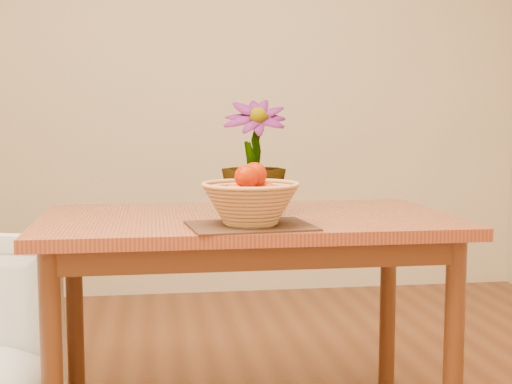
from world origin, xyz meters
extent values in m
cube|color=beige|center=(0.00, 2.25, 1.35)|extent=(4.00, 0.02, 2.70)
cube|color=brown|center=(0.00, 0.30, 0.73)|extent=(1.40, 0.80, 0.04)
cube|color=#4A2511|center=(0.00, 0.30, 0.67)|extent=(1.28, 0.68, 0.08)
cylinder|color=#4A2511|center=(-0.62, -0.02, 0.35)|extent=(0.06, 0.06, 0.71)
cylinder|color=#4A2511|center=(0.62, -0.02, 0.35)|extent=(0.06, 0.06, 0.71)
cylinder|color=#4A2511|center=(-0.62, 0.62, 0.35)|extent=(0.06, 0.06, 0.71)
cylinder|color=#4A2511|center=(0.62, 0.62, 0.35)|extent=(0.06, 0.06, 0.71)
cube|color=#3C2416|center=(-0.02, 0.05, 0.75)|extent=(0.40, 0.32, 0.01)
cylinder|color=tan|center=(-0.02, 0.05, 0.76)|extent=(0.15, 0.15, 0.01)
sphere|color=red|center=(-0.02, 0.05, 0.84)|extent=(0.06, 0.06, 0.06)
sphere|color=red|center=(0.03, 0.09, 0.85)|extent=(0.08, 0.08, 0.08)
sphere|color=red|center=(-0.06, 0.11, 0.84)|extent=(0.07, 0.07, 0.07)
sphere|color=red|center=(-0.08, 0.02, 0.85)|extent=(0.08, 0.08, 0.08)
sphere|color=red|center=(0.01, 0.00, 0.84)|extent=(0.07, 0.07, 0.07)
sphere|color=red|center=(-0.01, 0.08, 0.91)|extent=(0.08, 0.08, 0.08)
sphere|color=red|center=(-0.04, 0.03, 0.91)|extent=(0.07, 0.07, 0.07)
sphere|color=red|center=(-0.01, 0.08, 0.91)|extent=(0.08, 0.08, 0.08)
sphere|color=red|center=(-0.04, 0.03, 0.91)|extent=(0.07, 0.07, 0.07)
imported|color=#174B15|center=(0.03, 0.32, 0.95)|extent=(0.25, 0.25, 0.40)
camera|label=1|loc=(-0.32, -2.10, 1.09)|focal=50.00mm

